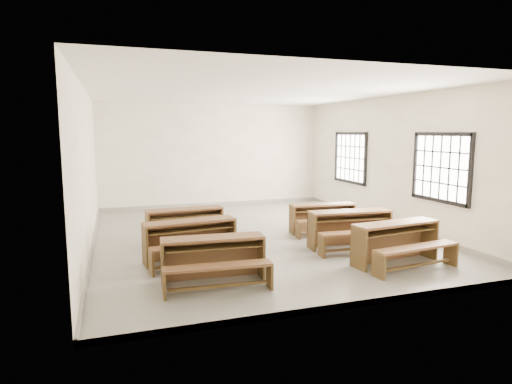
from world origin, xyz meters
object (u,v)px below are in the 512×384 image
object	(u,v)px
desk_set_1	(191,238)
desk_set_4	(351,226)
desk_set_3	(397,240)
desk_set_5	(323,216)
desk_set_2	(186,223)
desk_set_0	(214,257)

from	to	relation	value
desk_set_1	desk_set_4	distance (m)	3.23
desk_set_3	desk_set_5	world-z (taller)	desk_set_3
desk_set_2	desk_set_5	distance (m)	3.18
desk_set_3	desk_set_2	bearing A→B (deg)	134.28
desk_set_0	desk_set_2	xyz separation A→B (m)	(-0.01, 2.60, 0.00)
desk_set_5	desk_set_4	bearing A→B (deg)	-87.16
desk_set_0	desk_set_5	bearing A→B (deg)	41.79
desk_set_4	desk_set_3	bearing A→B (deg)	-74.99
desk_set_3	desk_set_4	size ratio (longest dim) A/B	1.00
desk_set_4	desk_set_2	bearing A→B (deg)	158.96
desk_set_1	desk_set_5	world-z (taller)	desk_set_1
desk_set_0	desk_set_5	world-z (taller)	desk_set_0
desk_set_0	desk_set_3	size ratio (longest dim) A/B	0.94
desk_set_4	desk_set_5	bearing A→B (deg)	91.65
desk_set_3	desk_set_4	bearing A→B (deg)	93.72
desk_set_4	desk_set_0	bearing A→B (deg)	-155.55
desk_set_1	desk_set_5	distance (m)	3.52
desk_set_3	desk_set_5	size ratio (longest dim) A/B	1.11
desk_set_2	desk_set_5	xyz separation A→B (m)	(3.17, -0.15, -0.02)
desk_set_1	desk_set_2	size ratio (longest dim) A/B	1.05
desk_set_1	desk_set_2	world-z (taller)	desk_set_1
desk_set_0	desk_set_4	size ratio (longest dim) A/B	0.94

